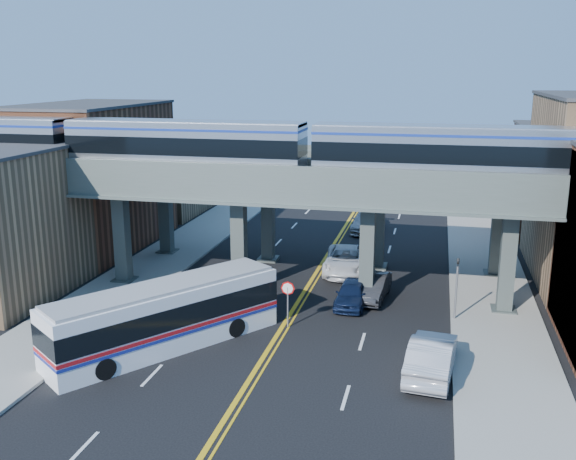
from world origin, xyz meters
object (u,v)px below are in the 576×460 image
(traffic_signal, at_px, (457,282))
(car_parked_curb, at_px, (432,356))
(car_lane_b, at_px, (373,287))
(car_lane_c, at_px, (346,260))
(transit_bus, at_px, (165,317))
(car_lane_d, at_px, (367,221))
(transit_train, at_px, (186,145))
(car_lane_a, at_px, (352,293))
(stop_sign, at_px, (288,297))

(traffic_signal, xyz_separation_m, car_parked_curb, (-1.17, -6.96, -1.38))
(car_lane_b, relative_size, car_parked_curb, 0.83)
(car_lane_c, xyz_separation_m, car_parked_curb, (6.07, -14.48, 0.06))
(transit_bus, distance_m, car_lane_d, 27.53)
(car_lane_b, bearing_deg, transit_train, -171.98)
(car_lane_d, bearing_deg, car_lane_c, -90.81)
(car_lane_b, height_order, car_lane_c, car_lane_c)
(car_lane_b, distance_m, car_lane_d, 17.25)
(car_lane_d, bearing_deg, car_lane_b, -82.69)
(transit_train, height_order, car_lane_a, transit_train)
(stop_sign, bearing_deg, car_lane_b, 53.95)
(traffic_signal, height_order, car_lane_d, traffic_signal)
(traffic_signal, bearing_deg, car_parked_curb, -99.57)
(stop_sign, relative_size, transit_bus, 0.23)
(traffic_signal, distance_m, car_lane_b, 5.70)
(stop_sign, bearing_deg, car_lane_d, 85.52)
(car_lane_d, xyz_separation_m, car_parked_curb, (5.95, -26.62, 0.07))
(stop_sign, height_order, car_lane_b, stop_sign)
(transit_bus, bearing_deg, transit_train, 49.95)
(transit_train, xyz_separation_m, stop_sign, (7.62, -5.00, -7.45))
(stop_sign, height_order, car_lane_a, stop_sign)
(transit_bus, bearing_deg, car_lane_c, 9.89)
(stop_sign, bearing_deg, transit_train, 146.74)
(transit_train, distance_m, transit_bus, 11.90)
(transit_bus, height_order, car_parked_curb, transit_bus)
(transit_bus, xyz_separation_m, car_lane_a, (8.35, 8.06, -0.89))
(car_lane_a, bearing_deg, transit_bus, -135.21)
(traffic_signal, bearing_deg, car_lane_d, 109.92)
(transit_train, relative_size, car_lane_a, 10.55)
(traffic_signal, distance_m, car_lane_c, 10.54)
(car_lane_b, bearing_deg, car_lane_c, 120.99)
(traffic_signal, relative_size, car_parked_curb, 0.73)
(transit_train, relative_size, car_lane_b, 9.89)
(stop_sign, relative_size, car_lane_b, 0.57)
(transit_bus, height_order, car_lane_c, transit_bus)
(car_lane_d, distance_m, car_parked_curb, 27.27)
(transit_bus, distance_m, car_lane_c, 16.09)
(traffic_signal, distance_m, car_lane_d, 20.96)
(car_lane_a, xyz_separation_m, car_parked_curb, (4.79, -8.11, 0.18))
(transit_bus, xyz_separation_m, car_lane_c, (7.07, 14.43, -0.77))
(traffic_signal, xyz_separation_m, transit_bus, (-14.31, -6.91, -0.67))
(car_lane_c, bearing_deg, transit_bus, -120.15)
(stop_sign, distance_m, traffic_signal, 9.41)
(car_lane_a, xyz_separation_m, car_lane_c, (-1.28, 6.37, 0.12))
(transit_bus, bearing_deg, car_parked_curb, -54.23)
(car_lane_c, xyz_separation_m, car_lane_d, (0.12, 12.14, -0.00))
(car_parked_curb, bearing_deg, traffic_signal, -93.98)
(transit_train, xyz_separation_m, car_lane_a, (10.56, -0.85, -8.47))
(transit_train, height_order, car_parked_curb, transit_train)
(car_lane_a, distance_m, car_parked_curb, 9.42)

